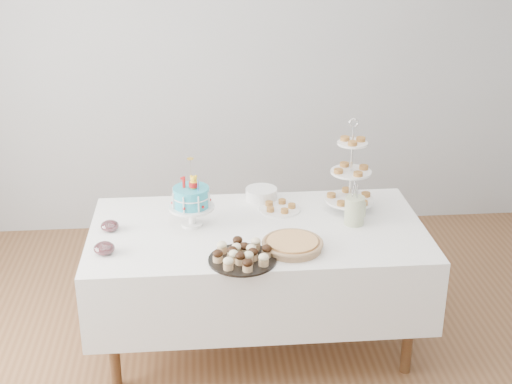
{
  "coord_description": "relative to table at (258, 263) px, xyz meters",
  "views": [
    {
      "loc": [
        -0.32,
        -3.36,
        2.55
      ],
      "look_at": [
        -0.01,
        0.3,
        1.0
      ],
      "focal_mm": 50.0,
      "sensor_mm": 36.0,
      "label": 1
    }
  ],
  "objects": [
    {
      "name": "table",
      "position": [
        0.0,
        0.0,
        0.0
      ],
      "size": [
        1.92,
        1.02,
        0.77
      ],
      "color": "white",
      "rests_on": "floor"
    },
    {
      "name": "jam_bowl_a",
      "position": [
        -0.84,
        -0.24,
        0.26
      ],
      "size": [
        0.11,
        0.11,
        0.07
      ],
      "color": "silver",
      "rests_on": "table"
    },
    {
      "name": "utensil_pitcher",
      "position": [
        0.56,
        0.01,
        0.32
      ],
      "size": [
        0.12,
        0.11,
        0.26
      ],
      "rotation": [
        0.0,
        0.0,
        -0.35
      ],
      "color": "beige",
      "rests_on": "table"
    },
    {
      "name": "pie",
      "position": [
        0.16,
        -0.28,
        0.26
      ],
      "size": [
        0.33,
        0.33,
        0.05
      ],
      "color": "#A47E59",
      "rests_on": "table"
    },
    {
      "name": "jam_bowl_b",
      "position": [
        -0.84,
        0.04,
        0.26
      ],
      "size": [
        0.1,
        0.1,
        0.06
      ],
      "color": "silver",
      "rests_on": "table"
    },
    {
      "name": "walls",
      "position": [
        0.0,
        -0.3,
        0.81
      ],
      "size": [
        5.04,
        4.04,
        2.7
      ],
      "color": "#A8ABAE",
      "rests_on": "floor"
    },
    {
      "name": "cupcake_tray",
      "position": [
        -0.11,
        -0.38,
        0.27
      ],
      "size": [
        0.36,
        0.36,
        0.08
      ],
      "color": "black",
      "rests_on": "table"
    },
    {
      "name": "tiered_stand",
      "position": [
        0.58,
        0.21,
        0.47
      ],
      "size": [
        0.3,
        0.3,
        0.58
      ],
      "color": "silver",
      "rests_on": "table"
    },
    {
      "name": "pastry_plate",
      "position": [
        0.15,
        0.24,
        0.24
      ],
      "size": [
        0.25,
        0.25,
        0.04
      ],
      "color": "white",
      "rests_on": "table"
    },
    {
      "name": "birthday_cake",
      "position": [
        -0.37,
        0.07,
        0.34
      ],
      "size": [
        0.26,
        0.26,
        0.4
      ],
      "rotation": [
        0.0,
        0.0,
        -0.4
      ],
      "color": "white",
      "rests_on": "table"
    },
    {
      "name": "floor",
      "position": [
        0.0,
        -0.3,
        -0.54
      ],
      "size": [
        5.0,
        5.0,
        0.0
      ],
      "primitive_type": "plane",
      "color": "brown",
      "rests_on": "ground"
    },
    {
      "name": "plate_stack",
      "position": [
        0.06,
        0.4,
        0.27
      ],
      "size": [
        0.2,
        0.2,
        0.08
      ],
      "color": "white",
      "rests_on": "table"
    }
  ]
}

